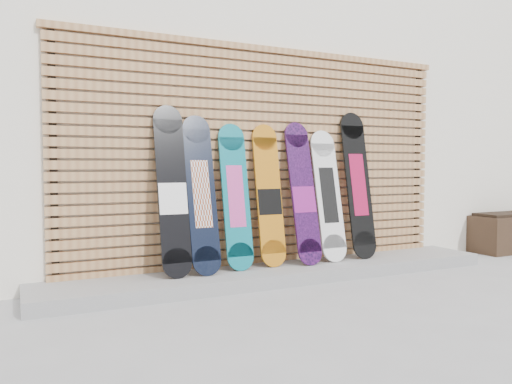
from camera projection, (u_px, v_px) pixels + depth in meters
ground at (334, 293)px, 4.31m from camera, size 80.00×80.00×0.00m
building at (230, 120)px, 7.58m from camera, size 12.00×5.00×3.60m
concrete_step at (281, 273)px, 4.85m from camera, size 4.60×0.70×0.12m
slat_wall at (268, 155)px, 5.05m from camera, size 4.26×0.08×2.29m
planter_box at (511, 232)px, 6.43m from camera, size 1.11×0.46×0.50m
snowboard_0 at (172, 191)px, 4.43m from camera, size 0.27×0.34×1.54m
snowboard_1 at (201, 194)px, 4.54m from camera, size 0.27×0.36×1.45m
snowboard_2 at (236, 196)px, 4.73m from camera, size 0.27×0.29×1.39m
snowboard_3 at (269, 196)px, 4.90m from camera, size 0.27×0.27×1.40m
snowboard_4 at (303, 193)px, 5.01m from camera, size 0.27×0.36×1.43m
snowboard_5 at (328, 195)px, 5.17m from camera, size 0.29×0.32×1.36m
snowboard_6 at (358, 185)px, 5.34m from camera, size 0.29×0.32×1.56m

